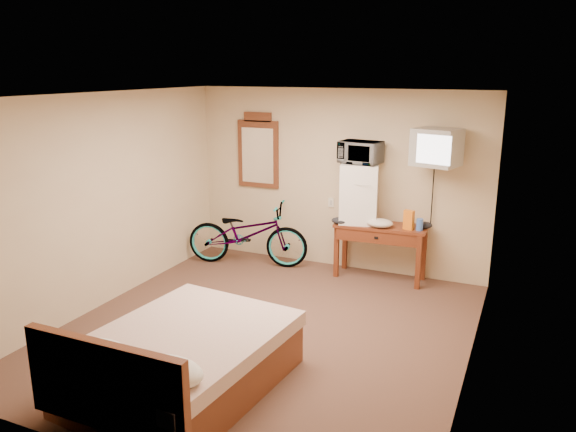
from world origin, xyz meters
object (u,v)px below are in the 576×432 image
(mini_fridge, at_px, (359,193))
(bicycle, at_px, (247,234))
(crt_television, at_px, (437,147))
(microwave, at_px, (360,152))
(bed, at_px, (178,361))
(wall_mirror, at_px, (258,151))
(desk, at_px, (380,235))
(blue_cup, at_px, (420,225))

(mini_fridge, distance_m, bicycle, 1.73)
(mini_fridge, relative_size, crt_television, 1.21)
(mini_fridge, distance_m, microwave, 0.54)
(bicycle, distance_m, bed, 3.35)
(mini_fridge, height_order, wall_mirror, wall_mirror)
(crt_television, distance_m, bed, 4.03)
(desk, bearing_deg, blue_cup, -3.08)
(desk, xyz_separation_m, mini_fridge, (-0.32, 0.05, 0.53))
(blue_cup, relative_size, bicycle, 0.09)
(microwave, distance_m, bed, 3.75)
(mini_fridge, distance_m, wall_mirror, 1.68)
(wall_mirror, bearing_deg, desk, -7.93)
(desk, xyz_separation_m, wall_mirror, (-1.93, 0.27, 0.97))
(mini_fridge, relative_size, wall_mirror, 0.73)
(desk, relative_size, microwave, 2.33)
(wall_mirror, height_order, bed, wall_mirror)
(microwave, xyz_separation_m, bed, (-0.55, -3.44, -1.40))
(desk, height_order, bed, bed)
(microwave, distance_m, blue_cup, 1.21)
(microwave, distance_m, bicycle, 2.01)
(bicycle, xyz_separation_m, bed, (1.01, -3.19, -0.16))
(mini_fridge, height_order, blue_cup, mini_fridge)
(desk, height_order, wall_mirror, wall_mirror)
(crt_television, relative_size, bed, 0.32)
(wall_mirror, xyz_separation_m, bed, (1.06, -3.65, -1.28))
(bicycle, bearing_deg, wall_mirror, -7.06)
(desk, bearing_deg, wall_mirror, 172.07)
(crt_television, height_order, bed, crt_television)
(microwave, xyz_separation_m, crt_television, (0.98, -0.04, 0.12))
(mini_fridge, xyz_separation_m, blue_cup, (0.84, -0.08, -0.32))
(microwave, distance_m, crt_television, 0.99)
(mini_fridge, distance_m, crt_television, 1.19)
(desk, bearing_deg, mini_fridge, 170.55)
(mini_fridge, relative_size, bed, 0.39)
(crt_television, height_order, bicycle, crt_television)
(blue_cup, xyz_separation_m, bicycle, (-2.40, -0.17, -0.37))
(crt_television, bearing_deg, mini_fridge, 177.86)
(mini_fridge, bearing_deg, desk, -9.45)
(crt_television, height_order, wall_mirror, wall_mirror)
(desk, xyz_separation_m, bed, (-0.87, -3.38, -0.32))
(mini_fridge, height_order, bicycle, mini_fridge)
(bed, bearing_deg, crt_television, 65.75)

